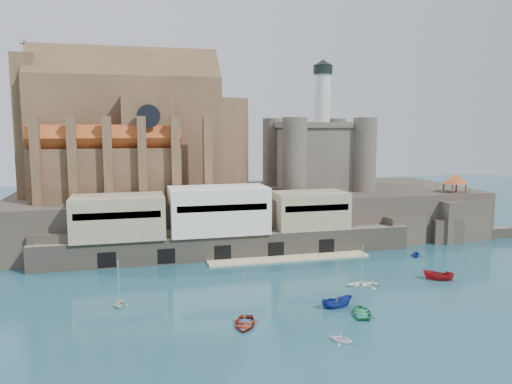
{
  "coord_description": "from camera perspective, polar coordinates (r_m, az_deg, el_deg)",
  "views": [
    {
      "loc": [
        -25.74,
        -66.66,
        24.17
      ],
      "look_at": [
        -0.65,
        32.0,
        10.68
      ],
      "focal_mm": 35.0,
      "sensor_mm": 36.0,
      "label": 1
    }
  ],
  "objects": [
    {
      "name": "boat_4",
      "position": [
        71.63,
        -15.32,
        -12.45
      ],
      "size": [
        2.76,
        1.99,
        2.9
      ],
      "primitive_type": "imported",
      "rotation": [
        0.0,
        0.0,
        2.94
      ],
      "color": "silver",
      "rests_on": "ground"
    },
    {
      "name": "pavilion",
      "position": [
        115.35,
        21.8,
        1.32
      ],
      "size": [
        6.4,
        6.4,
        5.4
      ],
      "color": "brown",
      "rests_on": "rock_outcrop"
    },
    {
      "name": "ground",
      "position": [
        75.43,
        6.61,
        -11.19
      ],
      "size": [
        300.0,
        300.0,
        0.0
      ],
      "primitive_type": "plane",
      "color": "#184350",
      "rests_on": "ground"
    },
    {
      "name": "boat_5",
      "position": [
        85.12,
        20.1,
        -9.42
      ],
      "size": [
        2.47,
        2.46,
        4.7
      ],
      "primitive_type": "imported",
      "rotation": [
        0.0,
        0.0,
        4.16
      ],
      "color": "#A11419",
      "rests_on": "ground"
    },
    {
      "name": "castle_keep",
      "position": [
        115.71,
        6.96,
        4.59
      ],
      "size": [
        21.2,
        21.2,
        29.3
      ],
      "color": "#484138",
      "rests_on": "promontory"
    },
    {
      "name": "rock_outcrop",
      "position": [
        116.41,
        21.63,
        -2.96
      ],
      "size": [
        14.5,
        10.5,
        8.7
      ],
      "color": "#2B2620",
      "rests_on": "ground"
    },
    {
      "name": "promontory",
      "position": [
        110.75,
        -0.71,
        -2.46
      ],
      "size": [
        100.0,
        36.0,
        10.0
      ],
      "color": "#2B2620",
      "rests_on": "ground"
    },
    {
      "name": "quay",
      "position": [
        92.85,
        -4.36,
        -3.71
      ],
      "size": [
        70.0,
        12.0,
        13.05
      ],
      "color": "#6C6556",
      "rests_on": "ground"
    },
    {
      "name": "boat_0",
      "position": [
        63.04,
        -1.32,
        -15.0
      ],
      "size": [
        3.9,
        2.2,
        5.24
      ],
      "primitive_type": "imported",
      "rotation": [
        0.0,
        0.0,
        5.97
      ],
      "color": "maroon",
      "rests_on": "ground"
    },
    {
      "name": "boat_6",
      "position": [
        78.92,
        11.99,
        -10.45
      ],
      "size": [
        1.55,
        3.75,
        5.1
      ],
      "primitive_type": "imported",
      "rotation": [
        0.0,
        0.0,
        4.57
      ],
      "color": "white",
      "rests_on": "ground"
    },
    {
      "name": "church",
      "position": [
        108.54,
        -13.5,
        6.27
      ],
      "size": [
        47.0,
        25.93,
        30.51
      ],
      "color": "brown",
      "rests_on": "promontory"
    },
    {
      "name": "boat_1",
      "position": [
        59.48,
        9.74,
        -16.54
      ],
      "size": [
        2.74,
        2.71,
        2.77
      ],
      "primitive_type": "imported",
      "rotation": [
        0.0,
        0.0,
        0.77
      ],
      "color": "white",
      "rests_on": "ground"
    },
    {
      "name": "boat_7",
      "position": [
        98.64,
        17.8,
        -7.0
      ],
      "size": [
        3.04,
        2.71,
        3.0
      ],
      "primitive_type": "imported",
      "rotation": [
        0.0,
        0.0,
        5.73
      ],
      "color": "#15309F",
      "rests_on": "ground"
    },
    {
      "name": "boat_2",
      "position": [
        69.58,
        9.21,
        -12.88
      ],
      "size": [
        1.97,
        1.93,
        4.58
      ],
      "primitive_type": "imported",
      "rotation": [
        0.0,
        0.0,
        1.7
      ],
      "color": "navy",
      "rests_on": "ground"
    },
    {
      "name": "boat_3",
      "position": [
        67.87,
        11.99,
        -13.48
      ],
      "size": [
        3.8,
        2.24,
        5.12
      ],
      "primitive_type": "imported",
      "rotation": [
        0.0,
        0.0,
        2.79
      ],
      "color": "#228147",
      "rests_on": "ground"
    }
  ]
}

